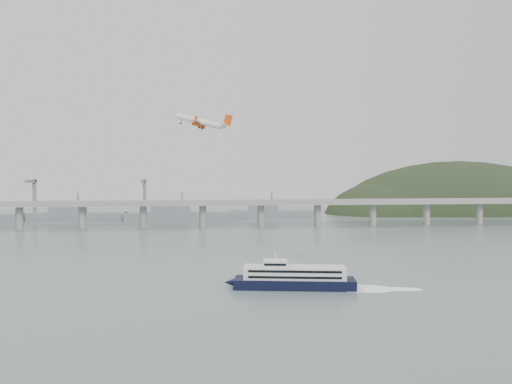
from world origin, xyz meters
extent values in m
plane|color=slate|center=(0.00, 0.00, 0.00)|extent=(900.00, 900.00, 0.00)
cube|color=gray|center=(0.00, 200.00, 20.00)|extent=(800.00, 22.00, 2.20)
cube|color=gray|center=(0.00, 189.50, 22.00)|extent=(800.00, 0.60, 1.80)
cube|color=gray|center=(0.00, 210.50, 22.00)|extent=(800.00, 0.60, 1.80)
cylinder|color=gray|center=(-180.00, 200.00, 9.50)|extent=(6.00, 6.00, 21.00)
cylinder|color=gray|center=(-130.00, 200.00, 9.50)|extent=(6.00, 6.00, 21.00)
cylinder|color=gray|center=(-80.00, 200.00, 9.50)|extent=(6.00, 6.00, 21.00)
cylinder|color=gray|center=(-30.00, 200.00, 9.50)|extent=(6.00, 6.00, 21.00)
cylinder|color=gray|center=(20.00, 200.00, 9.50)|extent=(6.00, 6.00, 21.00)
cylinder|color=gray|center=(70.00, 200.00, 9.50)|extent=(6.00, 6.00, 21.00)
cylinder|color=gray|center=(120.00, 200.00, 9.50)|extent=(6.00, 6.00, 21.00)
cylinder|color=gray|center=(170.00, 200.00, 9.50)|extent=(6.00, 6.00, 21.00)
cylinder|color=gray|center=(220.00, 200.00, 9.50)|extent=(6.00, 6.00, 21.00)
ellipsoid|color=black|center=(270.00, 330.00, -18.00)|extent=(320.00, 150.00, 156.00)
ellipsoid|color=black|center=(175.00, 320.00, -12.00)|extent=(140.00, 110.00, 96.00)
cube|color=slate|center=(-150.00, 270.00, 4.00)|extent=(95.67, 20.15, 8.00)
cube|color=slate|center=(-159.50, 270.00, 12.00)|extent=(33.90, 15.02, 8.00)
cylinder|color=slate|center=(-150.00, 270.00, 20.00)|extent=(1.60, 1.60, 14.00)
cube|color=slate|center=(-50.00, 265.00, 4.00)|extent=(110.55, 21.43, 8.00)
cube|color=slate|center=(-61.00, 265.00, 12.00)|extent=(39.01, 16.73, 8.00)
cylinder|color=slate|center=(-50.00, 265.00, 20.00)|extent=(1.60, 1.60, 14.00)
cube|color=slate|center=(40.00, 275.00, 4.00)|extent=(85.00, 13.60, 8.00)
cube|color=slate|center=(31.50, 275.00, 12.00)|extent=(29.75, 11.90, 8.00)
cylinder|color=slate|center=(40.00, 275.00, 20.00)|extent=(1.60, 1.60, 14.00)
cube|color=slate|center=(-200.00, 300.00, 20.00)|extent=(3.00, 3.00, 40.00)
cube|color=slate|center=(-200.00, 290.00, 38.00)|extent=(3.00, 28.00, 3.00)
cube|color=slate|center=(-90.00, 300.00, 20.00)|extent=(3.00, 3.00, 40.00)
cube|color=slate|center=(-90.00, 290.00, 38.00)|extent=(3.00, 28.00, 3.00)
cube|color=black|center=(6.92, -27.47, 1.97)|extent=(50.54, 19.79, 3.94)
cone|color=black|center=(-19.32, -23.08, 1.97)|extent=(5.51, 4.70, 3.94)
cube|color=silver|center=(6.92, -27.47, 6.40)|extent=(42.44, 16.54, 4.93)
cube|color=black|center=(6.10, -32.37, 7.68)|extent=(36.95, 6.33, 0.99)
cube|color=black|center=(6.10, -32.37, 5.32)|extent=(36.95, 6.33, 0.99)
cube|color=black|center=(7.74, -22.56, 7.68)|extent=(36.95, 6.33, 0.99)
cube|color=black|center=(7.74, -22.56, 5.32)|extent=(36.95, 6.33, 0.99)
cube|color=silver|center=(-0.86, -26.16, 10.15)|extent=(10.86, 8.43, 2.56)
cube|color=black|center=(-1.43, -29.61, 10.15)|extent=(8.76, 1.58, 0.99)
cylinder|color=silver|center=(-0.86, -26.16, 13.30)|extent=(0.57, 0.57, 3.94)
ellipsoid|color=white|center=(34.13, -32.02, 0.05)|extent=(30.33, 18.67, 0.20)
ellipsoid|color=white|center=(47.73, -34.29, 0.05)|extent=(22.16, 10.51, 0.20)
cylinder|color=white|center=(-31.33, 82.00, 78.28)|extent=(27.87, 13.91, 10.29)
cone|color=white|center=(-46.32, 87.04, 82.11)|extent=(5.83, 5.14, 4.56)
cone|color=white|center=(-15.76, 76.78, 74.83)|extent=(6.57, 5.12, 4.80)
cube|color=white|center=(-30.64, 81.71, 77.05)|extent=(15.38, 34.44, 3.30)
cube|color=white|center=(-16.52, 77.08, 75.76)|extent=(6.80, 12.61, 1.63)
cube|color=#D6440E|center=(-14.78, 76.68, 78.78)|extent=(5.90, 1.92, 7.51)
cylinder|color=#D6440E|center=(-30.67, 87.53, 75.75)|extent=(5.24, 3.89, 3.30)
cylinder|color=black|center=(-32.63, 88.19, 76.25)|extent=(1.61, 2.44, 2.36)
cube|color=white|center=(-30.42, 87.51, 76.73)|extent=(2.71, 1.06, 1.79)
cylinder|color=#D6440E|center=(-34.10, 76.90, 76.32)|extent=(5.24, 3.89, 3.30)
cylinder|color=black|center=(-36.07, 77.57, 76.82)|extent=(1.61, 2.44, 2.36)
cube|color=white|center=(-33.86, 76.88, 77.30)|extent=(2.71, 1.06, 1.79)
cylinder|color=black|center=(-30.26, 84.27, 75.14)|extent=(1.03, 0.52, 2.47)
cylinder|color=black|center=(-30.53, 84.30, 74.06)|extent=(1.42, 0.76, 1.37)
cylinder|color=black|center=(-31.89, 79.24, 75.41)|extent=(1.03, 0.52, 2.47)
cylinder|color=black|center=(-32.15, 79.27, 74.33)|extent=(1.42, 0.76, 1.37)
cylinder|color=black|center=(-43.25, 85.85, 78.39)|extent=(1.03, 0.52, 2.47)
cylinder|color=black|center=(-43.52, 85.88, 77.30)|extent=(1.42, 0.76, 1.37)
cube|color=#D6440E|center=(-23.17, 97.47, 76.88)|extent=(2.14, 0.76, 2.76)
cube|color=#D6440E|center=(-33.78, 64.62, 78.64)|extent=(2.14, 0.76, 2.76)
camera|label=1|loc=(-30.66, -226.99, 47.78)|focal=35.00mm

